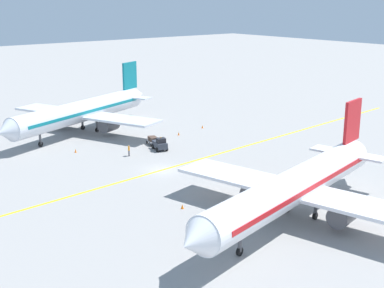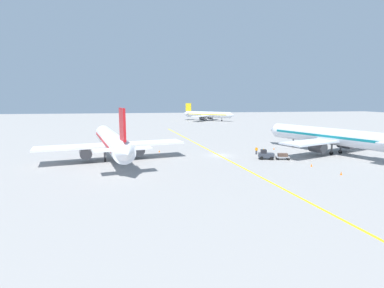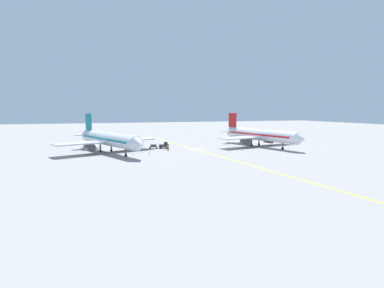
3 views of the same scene
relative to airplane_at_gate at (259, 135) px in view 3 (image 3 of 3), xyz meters
The scene contains 11 objects.
ground_plane 22.38m from the airplane_at_gate, ahead, with size 400.00×400.00×0.00m, color gray.
apron_yellow_centreline 22.38m from the airplane_at_gate, ahead, with size 0.40×120.00×0.01m, color yellow.
airplane_at_gate is the anchor object (origin of this frame).
airplane_adjacent_stand 46.94m from the airplane_at_gate, ahead, with size 27.96×34.13×10.60m.
baggage_tug_dark 30.66m from the airplane_at_gate, ahead, with size 3.29×2.40×2.11m.
baggage_cart_trailing 33.93m from the airplane_at_gate, ahead, with size 2.88×2.05×1.24m.
ground_crew_worker 30.52m from the airplane_at_gate, ahead, with size 0.52×0.37×1.68m.
traffic_cone_near_nose 37.73m from the airplane_at_gate, 19.03° to the right, with size 0.32×0.32×0.55m, color orange.
traffic_cone_mid_apron 12.47m from the airplane_at_gate, 36.08° to the left, with size 0.32×0.32×0.55m, color orange.
traffic_cone_by_wingtip 41.36m from the airplane_at_gate, 26.69° to the right, with size 0.32×0.32×0.55m, color orange.
traffic_cone_far_edge 37.53m from the airplane_at_gate, ahead, with size 0.32×0.32×0.55m, color orange.
Camera 3 is at (29.46, 83.07, 11.63)m, focal length 28.00 mm.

